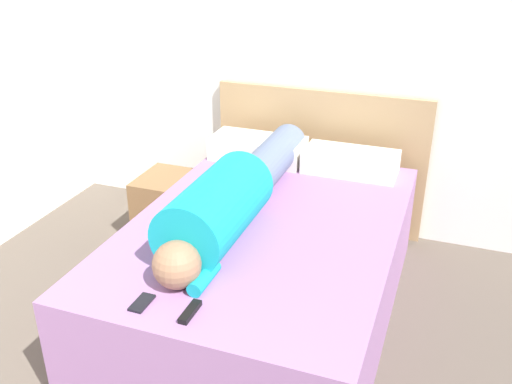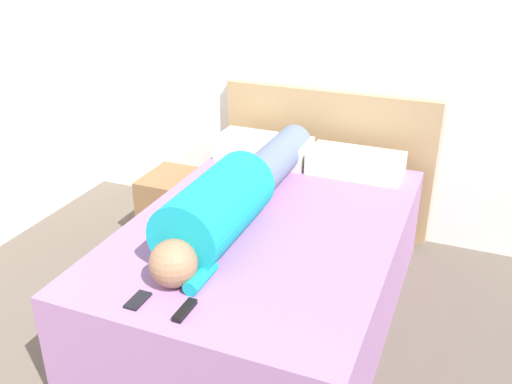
% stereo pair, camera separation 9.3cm
% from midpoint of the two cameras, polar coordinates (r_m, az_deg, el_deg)
% --- Properties ---
extents(wall_back, '(5.32, 0.06, 2.60)m').
position_cam_midpoint_polar(wall_back, '(3.98, 9.12, 13.83)').
color(wall_back, white).
rests_on(wall_back, ground_plane).
extents(bed, '(1.40, 2.07, 0.60)m').
position_cam_midpoint_polar(bed, '(3.26, 1.87, -7.68)').
color(bed, '#936699').
rests_on(bed, ground_plane).
extents(headboard, '(1.52, 0.04, 1.03)m').
position_cam_midpoint_polar(headboard, '(4.15, 7.59, 3.07)').
color(headboard, tan).
rests_on(headboard, ground_plane).
extents(nightstand, '(0.37, 0.43, 0.46)m').
position_cam_midpoint_polar(nightstand, '(4.14, -7.64, -1.34)').
color(nightstand, brown).
rests_on(nightstand, ground_plane).
extents(person_lying, '(0.36, 1.79, 0.36)m').
position_cam_midpoint_polar(person_lying, '(3.05, -1.32, -0.35)').
color(person_lying, '#936B4C').
rests_on(person_lying, bed).
extents(pillow_near_headboard, '(0.63, 0.30, 0.16)m').
position_cam_midpoint_polar(pillow_near_headboard, '(3.91, 1.45, 4.37)').
color(pillow_near_headboard, silver).
rests_on(pillow_near_headboard, bed).
extents(pillow_second, '(0.60, 0.30, 0.14)m').
position_cam_midpoint_polar(pillow_second, '(3.75, 10.65, 2.86)').
color(pillow_second, silver).
rests_on(pillow_second, bed).
extents(tv_remote, '(0.04, 0.15, 0.02)m').
position_cam_midpoint_polar(tv_remote, '(2.44, -6.03, -11.69)').
color(tv_remote, black).
rests_on(tv_remote, bed).
extents(cell_phone, '(0.06, 0.13, 0.01)m').
position_cam_midpoint_polar(cell_phone, '(2.53, -10.70, -10.60)').
color(cell_phone, black).
rests_on(cell_phone, bed).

